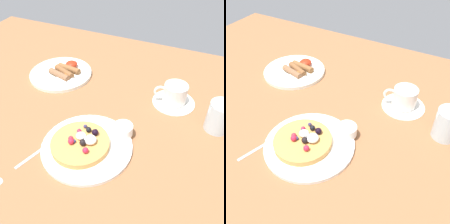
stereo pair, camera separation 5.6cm
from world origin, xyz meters
The scene contains 10 objects.
ground_plane centered at (0.00, 0.00, -1.50)cm, with size 160.00×113.34×3.00cm, color #94603C.
pancake_plate centered at (3.26, -11.01, 0.51)cm, with size 24.75×24.75×1.03cm, color white.
pancake_with_berries centered at (1.88, -11.73, 2.12)cm, with size 15.81×15.81×3.71cm.
syrup_ramekin centered at (10.50, -2.87, 2.54)cm, with size 5.53×5.53×2.94cm.
breakfast_plate centered at (-22.69, 17.05, 0.62)cm, with size 23.04×23.04×1.23cm, color white.
fried_breakfast centered at (-20.52, 17.50, 2.29)cm, with size 10.57×12.84×2.72cm.
coffee_saucer centered at (20.21, 17.84, 0.33)cm, with size 13.78×13.78×0.66cm, color white.
coffee_cup centered at (20.04, 17.79, 3.92)cm, with size 10.47×7.49×6.28cm.
teaspoon centered at (-10.60, -25.60, 0.24)cm, with size 6.13×15.16×0.60cm.
water_glass centered at (34.44, 10.97, 4.55)cm, with size 7.05×7.05×9.11cm, color silver.
Camera 1 is at (28.00, -50.51, 53.51)cm, focal length 41.05 mm.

